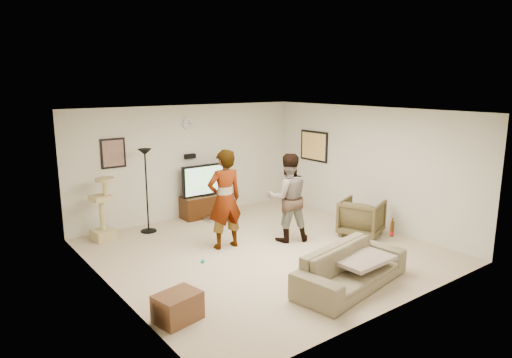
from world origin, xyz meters
TOP-DOWN VIEW (x-y plane):
  - floor at (0.00, 0.00)m, footprint 5.50×5.50m
  - ceiling at (0.00, 0.00)m, footprint 5.50×5.50m
  - wall_back at (0.00, 2.75)m, footprint 5.50×0.04m
  - wall_front at (0.00, -2.75)m, footprint 5.50×0.04m
  - wall_left at (-2.75, 0.00)m, footprint 0.04×5.50m
  - wall_right at (2.75, 0.00)m, footprint 0.04×5.50m
  - wall_clock at (0.00, 2.72)m, footprint 0.26×0.04m
  - wall_speaker at (0.00, 2.69)m, footprint 0.25×0.10m
  - picture_back at (-1.70, 2.73)m, footprint 0.42×0.03m
  - picture_right at (2.73, 1.60)m, footprint 0.03×0.78m
  - tv_stand at (0.29, 2.50)m, footprint 1.18×0.45m
  - console_box at (0.24, 2.11)m, footprint 0.40×0.30m
  - tv at (0.29, 2.50)m, footprint 1.18×0.08m
  - tv_screen at (0.29, 2.46)m, footprint 1.09×0.01m
  - floor_lamp at (-1.24, 2.26)m, footprint 0.32×0.32m
  - cat_tree at (-2.13, 2.33)m, footprint 0.44×0.44m
  - person_left at (-0.47, 0.57)m, footprint 0.71×0.50m
  - person_right at (0.69, 0.17)m, footprint 1.01×0.92m
  - sofa at (0.12, -1.94)m, footprint 2.12×1.13m
  - throw_blanket at (0.32, -1.94)m, footprint 0.94×0.75m
  - beer_bottle at (1.05, -1.94)m, footprint 0.06×0.06m
  - armchair at (2.06, -0.48)m, footprint 1.02×1.01m
  - side_table at (-2.40, -1.28)m, footprint 0.63×0.52m
  - toy_ball at (-1.18, 0.17)m, footprint 0.07×0.07m

SIDE VIEW (x-z plane):
  - floor at x=0.00m, z-range -0.02..0.00m
  - toy_ball at x=-1.18m, z-range 0.00..0.07m
  - console_box at x=0.24m, z-range 0.00..0.07m
  - side_table at x=-2.40m, z-range 0.00..0.37m
  - tv_stand at x=0.29m, z-range 0.00..0.49m
  - sofa at x=0.12m, z-range 0.00..0.59m
  - armchair at x=2.06m, z-range 0.00..0.72m
  - throw_blanket at x=0.32m, z-range 0.37..0.43m
  - cat_tree at x=-2.13m, z-range 0.00..1.23m
  - beer_bottle at x=1.05m, z-range 0.59..0.84m
  - tv at x=0.29m, z-range 0.49..1.19m
  - tv_screen at x=0.29m, z-range 0.53..1.15m
  - floor_lamp at x=-1.24m, z-range 0.00..1.69m
  - person_right at x=0.69m, z-range 0.00..1.69m
  - person_left at x=-0.47m, z-range 0.00..1.83m
  - wall_back at x=0.00m, z-range 0.00..2.50m
  - wall_front at x=0.00m, z-range 0.00..2.50m
  - wall_left at x=-2.75m, z-range 0.00..2.50m
  - wall_right at x=2.75m, z-range 0.00..2.50m
  - wall_speaker at x=0.00m, z-range 1.33..1.43m
  - picture_right at x=2.73m, z-range 1.19..1.81m
  - picture_back at x=-1.70m, z-range 1.34..1.86m
  - wall_clock at x=0.00m, z-range 1.97..2.23m
  - ceiling at x=0.00m, z-range 2.50..2.52m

